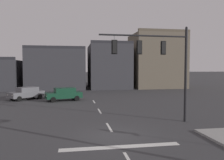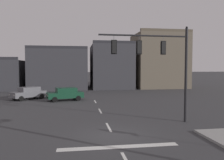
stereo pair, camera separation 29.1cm
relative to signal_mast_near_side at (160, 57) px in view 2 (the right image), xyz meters
The scene contains 7 objects.
ground_plane 6.82m from the signal_mast_near_side, 145.80° to the right, with size 400.00×400.00×0.00m, color #353538.
stop_bar_paint 7.82m from the signal_mast_near_side, 130.06° to the right, with size 6.40×0.50×0.01m, color silver.
lane_centreline 6.31m from the signal_mast_near_side, behind, with size 0.16×26.40×0.01m.
signal_mast_near_side is the anchor object (origin of this frame).
car_lot_nearside 19.69m from the signal_mast_near_side, 130.04° to the left, with size 4.50×4.25×1.61m.
car_lot_middle 15.45m from the signal_mast_near_side, 120.42° to the left, with size 4.72×2.91×1.61m.
building_row 30.67m from the signal_mast_near_side, 94.97° to the left, with size 39.35×13.91×11.46m.
Camera 2 is at (-2.12, -13.52, 4.15)m, focal length 36.51 mm.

